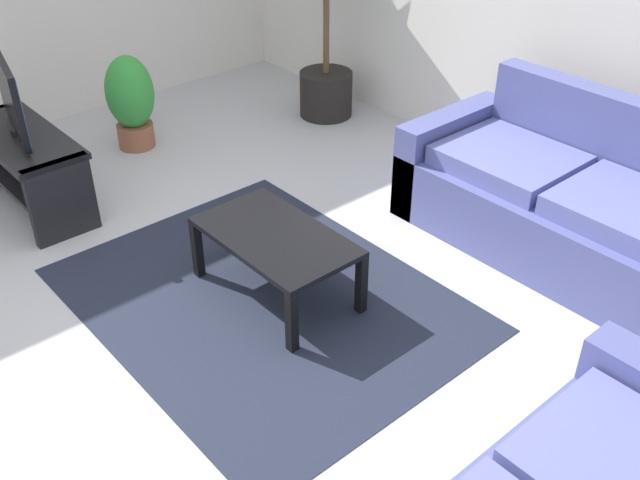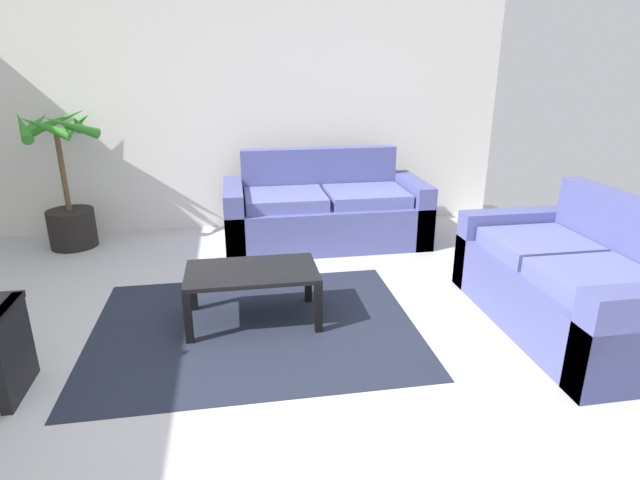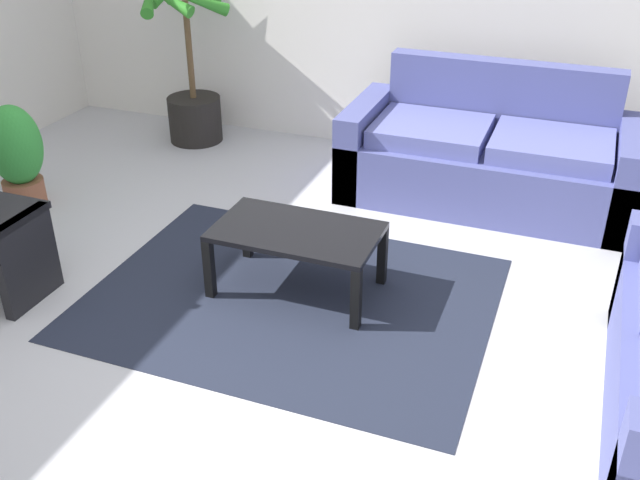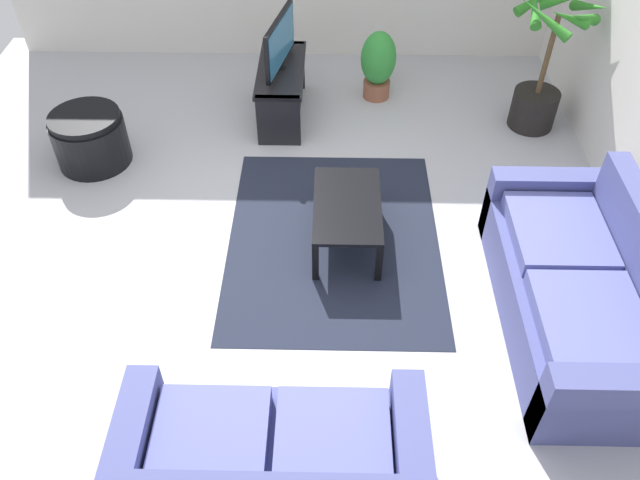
% 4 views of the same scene
% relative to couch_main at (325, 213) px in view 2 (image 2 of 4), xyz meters
% --- Properties ---
extents(ground_plane, '(6.60, 6.60, 0.00)m').
position_rel_couch_main_xyz_m(ground_plane, '(-0.92, -2.28, -0.30)').
color(ground_plane, '#B2B2B7').
extents(wall_back, '(6.00, 0.06, 2.70)m').
position_rel_couch_main_xyz_m(wall_back, '(-0.92, 0.72, 1.05)').
color(wall_back, silver).
rests_on(wall_back, ground).
extents(couch_main, '(1.98, 0.90, 0.90)m').
position_rel_couch_main_xyz_m(couch_main, '(0.00, 0.00, 0.00)').
color(couch_main, '#4C518C').
rests_on(couch_main, ground).
extents(couch_loveseat, '(0.90, 1.67, 0.90)m').
position_rel_couch_main_xyz_m(couch_loveseat, '(1.36, -2.02, -0.00)').
color(couch_loveseat, '#4C518C').
rests_on(couch_loveseat, ground).
extents(coffee_table, '(0.90, 0.53, 0.39)m').
position_rel_couch_main_xyz_m(coffee_table, '(-0.79, -1.59, 0.03)').
color(coffee_table, black).
rests_on(coffee_table, ground).
extents(area_rug, '(2.20, 1.70, 0.01)m').
position_rel_couch_main_xyz_m(area_rug, '(-0.79, -1.69, -0.30)').
color(area_rug, '#1E2333').
rests_on(area_rug, ground).
extents(potted_palm, '(0.81, 0.77, 1.34)m').
position_rel_couch_main_xyz_m(potted_palm, '(-2.48, 0.27, 0.20)').
color(potted_palm, black).
rests_on(potted_palm, ground).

